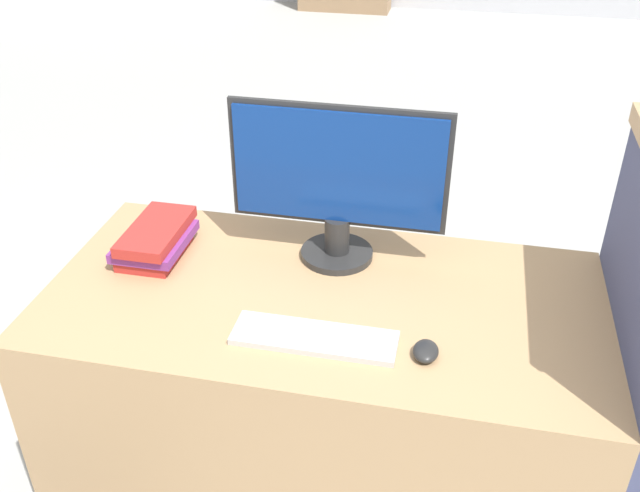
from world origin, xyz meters
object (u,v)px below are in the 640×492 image
(monitor, at_px, (338,180))
(book_stack, at_px, (155,240))
(keyboard, at_px, (315,338))
(mouse, at_px, (426,351))

(monitor, distance_m, book_stack, 0.55)
(monitor, height_order, keyboard, monitor)
(monitor, height_order, book_stack, monitor)
(monitor, relative_size, book_stack, 2.15)
(book_stack, bearing_deg, keyboard, -28.40)
(mouse, bearing_deg, monitor, 126.41)
(monitor, xyz_separation_m, mouse, (0.28, -0.38, -0.23))
(keyboard, xyz_separation_m, book_stack, (-0.52, 0.28, 0.04))
(mouse, relative_size, book_stack, 0.30)
(keyboard, distance_m, mouse, 0.27)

